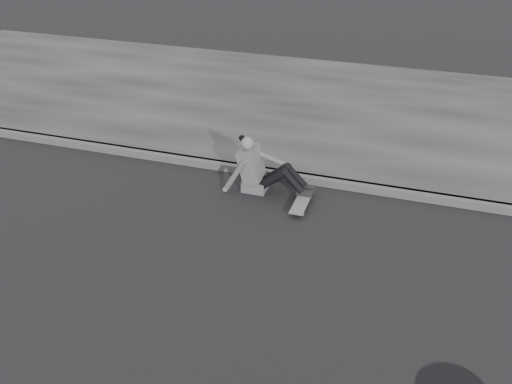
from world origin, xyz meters
TOP-DOWN VIEW (x-y plane):
  - ground at (0.00, 0.00)m, footprint 80.00×80.00m
  - curb at (0.00, 2.58)m, footprint 24.00×0.16m
  - sidewalk at (0.00, 5.60)m, footprint 24.00×6.00m
  - skateboard at (-1.25, 1.86)m, footprint 0.20×0.78m
  - seated_woman at (-1.99, 2.10)m, footprint 1.38×0.46m

SIDE VIEW (x-z plane):
  - ground at x=0.00m, z-range 0.00..0.00m
  - curb at x=0.00m, z-range 0.00..0.12m
  - sidewalk at x=0.00m, z-range 0.00..0.12m
  - skateboard at x=-1.25m, z-range 0.03..0.12m
  - seated_woman at x=-1.99m, z-range -0.08..0.80m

